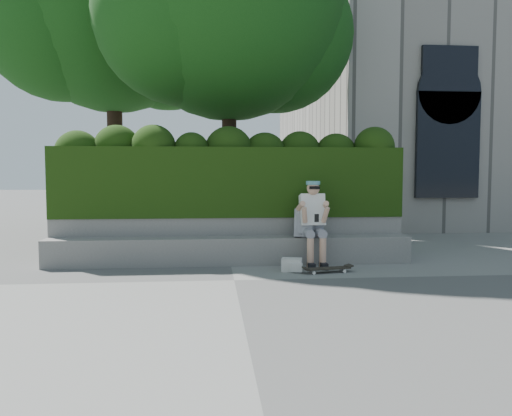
{
  "coord_description": "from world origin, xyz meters",
  "views": [
    {
      "loc": [
        -0.32,
        -6.94,
        1.51
      ],
      "look_at": [
        0.4,
        1.0,
        0.95
      ],
      "focal_mm": 35.0,
      "sensor_mm": 36.0,
      "label": 1
    }
  ],
  "objects": [
    {
      "name": "planter_wall",
      "position": [
        0.0,
        1.73,
        0.38
      ],
      "size": [
        6.0,
        0.5,
        0.75
      ],
      "primitive_type": "cube",
      "color": "gray",
      "rests_on": "ground"
    },
    {
      "name": "ground",
      "position": [
        0.0,
        0.0,
        0.0
      ],
      "size": [
        80.0,
        80.0,
        0.0
      ],
      "primitive_type": "plane",
      "color": "slate",
      "rests_on": "ground"
    },
    {
      "name": "building",
      "position": [
        9.0,
        11.0,
        7.5
      ],
      "size": [
        12.0,
        12.0,
        15.0
      ],
      "primitive_type": "cube",
      "color": "gray",
      "rests_on": "ground"
    },
    {
      "name": "tree_right",
      "position": [
        -2.84,
        6.64,
        5.76
      ],
      "size": [
        5.33,
        5.33,
        8.44
      ],
      "rotation": [
        0.0,
        0.0,
        0.1
      ],
      "color": "black",
      "rests_on": "ground"
    },
    {
      "name": "hedge",
      "position": [
        0.0,
        1.95,
        1.35
      ],
      "size": [
        6.0,
        1.0,
        1.2
      ],
      "primitive_type": "cube",
      "color": "black",
      "rests_on": "planter_wall"
    },
    {
      "name": "backpack_plaid",
      "position": [
        1.21,
        1.15,
        0.68
      ],
      "size": [
        0.35,
        0.25,
        0.47
      ],
      "primitive_type": "cube",
      "rotation": [
        0.0,
        0.0,
        -0.27
      ],
      "color": "#A9A9AD",
      "rests_on": "bench_ledge"
    },
    {
      "name": "tree_left",
      "position": [
        0.09,
        4.08,
        5.13
      ],
      "size": [
        4.97,
        4.97,
        7.63
      ],
      "rotation": [
        0.0,
        0.0,
        -0.16
      ],
      "color": "black",
      "rests_on": "ground"
    },
    {
      "name": "bench_ledge",
      "position": [
        0.0,
        1.25,
        0.23
      ],
      "size": [
        6.0,
        0.45,
        0.45
      ],
      "primitive_type": "cube",
      "color": "gray",
      "rests_on": "ground"
    },
    {
      "name": "person",
      "position": [
        1.34,
        1.07,
        0.75
      ],
      "size": [
        0.4,
        0.76,
        1.38
      ],
      "color": "gray",
      "rests_on": "ground"
    },
    {
      "name": "backpack_ground",
      "position": [
        0.92,
        0.58,
        0.1
      ],
      "size": [
        0.35,
        0.28,
        0.2
      ],
      "primitive_type": "cube",
      "rotation": [
        0.0,
        0.0,
        -0.24
      ],
      "color": "beige",
      "rests_on": "ground"
    },
    {
      "name": "skateboard",
      "position": [
        1.43,
        0.41,
        0.06
      ],
      "size": [
        0.73,
        0.3,
        0.07
      ],
      "rotation": [
        0.0,
        0.0,
        0.17
      ],
      "color": "black",
      "rests_on": "ground"
    }
  ]
}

